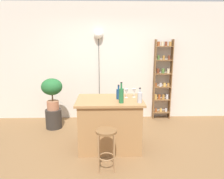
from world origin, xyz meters
name	(u,v)px	position (x,y,z in m)	size (l,w,h in m)	color
ground	(110,155)	(0.00, 0.00, 0.00)	(12.00, 12.00, 0.00)	brown
back_wall	(108,62)	(0.00, 1.95, 1.40)	(6.40, 0.10, 2.80)	beige
kitchen_counter	(110,123)	(0.00, 0.30, 0.46)	(1.17, 0.82, 0.91)	#9E7042
bar_stool	(106,141)	(-0.06, -0.42, 0.47)	(0.32, 0.32, 0.64)	#997047
spice_shelf	(163,79)	(1.32, 1.79, 1.01)	(0.42, 0.18, 1.95)	brown
plant_stool	(54,119)	(-1.23, 1.24, 0.21)	(0.36, 0.36, 0.43)	#2D2823
potted_plant	(52,90)	(-1.23, 1.24, 0.88)	(0.45, 0.41, 0.70)	#A86B4C
bottle_wine_red	(119,94)	(0.16, 0.32, 1.01)	(0.08, 0.08, 0.26)	navy
bottle_soda_blue	(140,97)	(0.50, 0.07, 1.01)	(0.08, 0.08, 0.25)	#B2B2B7
bottle_olive_oil	(121,95)	(0.19, 0.07, 1.04)	(0.08, 0.08, 0.35)	#236638
wine_glass_left	(134,91)	(0.45, 0.43, 1.03)	(0.07, 0.07, 0.16)	silver
wine_glass_center	(126,91)	(0.31, 0.40, 1.03)	(0.07, 0.07, 0.16)	silver
pendant_globe_light	(99,35)	(-0.22, 1.84, 2.04)	(0.21, 0.21, 2.17)	black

